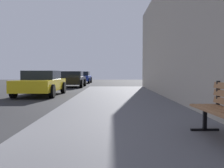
{
  "coord_description": "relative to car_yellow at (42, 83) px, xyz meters",
  "views": [
    {
      "loc": [
        3.62,
        -3.94,
        1.19
      ],
      "look_at": [
        3.61,
        1.65,
        0.95
      ],
      "focal_mm": 43.82,
      "sensor_mm": 36.0,
      "label": 1
    }
  ],
  "objects": [
    {
      "name": "car_black",
      "position": [
        0.42,
        8.11,
        -0.0
      ],
      "size": [
        1.99,
        4.2,
        1.27
      ],
      "rotation": [
        0.0,
        0.0,
        3.14
      ],
      "color": "black",
      "rests_on": "ground_plane"
    },
    {
      "name": "car_yellow",
      "position": [
        0.0,
        0.0,
        0.0
      ],
      "size": [
        1.99,
        4.5,
        1.27
      ],
      "rotation": [
        0.0,
        0.0,
        3.14
      ],
      "color": "yellow",
      "rests_on": "ground_plane"
    },
    {
      "name": "sidewalk",
      "position": [
        4.02,
        -10.03,
        -0.57
      ],
      "size": [
        4.0,
        32.0,
        0.15
      ],
      "primitive_type": "cube",
      "color": "#5B5B60",
      "rests_on": "ground_plane"
    },
    {
      "name": "car_blue",
      "position": [
        0.3,
        15.82,
        0.0
      ],
      "size": [
        2.07,
        4.43,
        1.27
      ],
      "rotation": [
        0.0,
        0.0,
        3.14
      ],
      "color": "#233899",
      "rests_on": "ground_plane"
    }
  ]
}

